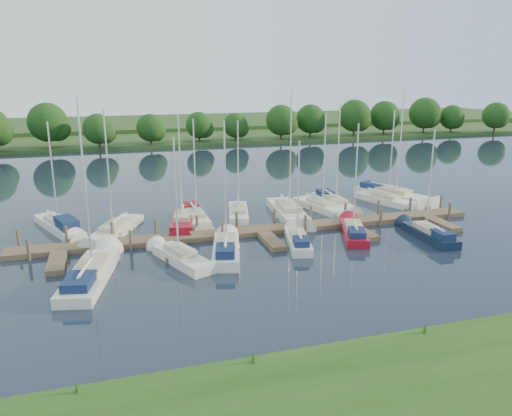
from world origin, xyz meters
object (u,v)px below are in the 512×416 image
object	(u,v)px
dock	(263,233)
sailboat_n_0	(58,226)
motorboat	(68,231)
sailboat_n_5	(238,215)
sailboat_s_2	(226,250)

from	to	relation	value
dock	sailboat_n_0	world-z (taller)	sailboat_n_0
dock	motorboat	size ratio (longest dim) A/B	6.68
sailboat_n_0	sailboat_n_5	xyz separation A→B (m)	(16.00, -1.32, 0.01)
sailboat_n_0	motorboat	bearing A→B (deg)	89.74
sailboat_n_0	dock	bearing A→B (deg)	134.17
motorboat	sailboat_s_2	xyz separation A→B (m)	(11.53, -8.30, -0.03)
sailboat_n_0	motorboat	size ratio (longest dim) A/B	1.61
sailboat_s_2	sailboat_n_5	bearing A→B (deg)	84.51
dock	motorboat	distance (m)	16.26
motorboat	dock	bearing A→B (deg)	143.88
sailboat_n_5	sailboat_n_0	bearing A→B (deg)	9.05
dock	sailboat_n_0	xyz separation A→B (m)	(-16.59, 6.94, 0.07)
motorboat	sailboat_s_2	size ratio (longest dim) A/B	0.58
sailboat_n_0	sailboat_s_2	distance (m)	16.44
motorboat	sailboat_n_5	bearing A→B (deg)	164.21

